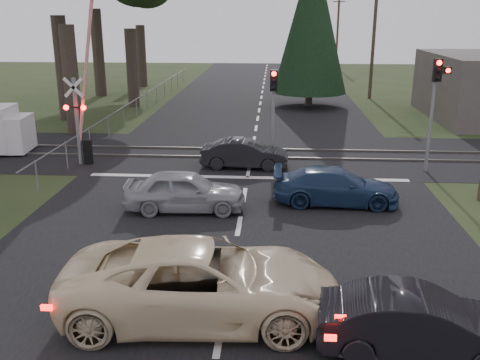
# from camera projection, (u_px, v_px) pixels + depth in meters

# --- Properties ---
(ground) EXTENTS (120.00, 120.00, 0.00)m
(ground) POSITION_uv_depth(u_px,v_px,m) (231.00, 270.00, 13.99)
(ground) COLOR #243216
(ground) RESTS_ON ground
(road) EXTENTS (14.00, 100.00, 0.01)m
(road) POSITION_uv_depth(u_px,v_px,m) (249.00, 166.00, 23.51)
(road) COLOR black
(road) RESTS_ON ground
(rail_corridor) EXTENTS (120.00, 8.00, 0.01)m
(rail_corridor) POSITION_uv_depth(u_px,v_px,m) (251.00, 154.00, 25.42)
(rail_corridor) COLOR black
(rail_corridor) RESTS_ON ground
(stop_line) EXTENTS (13.00, 0.35, 0.00)m
(stop_line) POSITION_uv_depth(u_px,v_px,m) (247.00, 177.00, 21.80)
(stop_line) COLOR silver
(stop_line) RESTS_ON ground
(rail_near) EXTENTS (120.00, 0.12, 0.10)m
(rail_near) POSITION_uv_depth(u_px,v_px,m) (251.00, 158.00, 24.64)
(rail_near) COLOR #59544C
(rail_near) RESTS_ON ground
(rail_far) EXTENTS (120.00, 0.12, 0.10)m
(rail_far) POSITION_uv_depth(u_px,v_px,m) (252.00, 149.00, 26.16)
(rail_far) COLOR #59544C
(rail_far) RESTS_ON ground
(crossing_signal) EXTENTS (1.62, 0.38, 6.96)m
(crossing_signal) POSITION_uv_depth(u_px,v_px,m) (82.00, 118.00, 23.14)
(crossing_signal) COLOR slate
(crossing_signal) RESTS_ON ground
(traffic_signal_right) EXTENTS (0.68, 0.48, 4.70)m
(traffic_signal_right) POSITION_uv_depth(u_px,v_px,m) (436.00, 94.00, 21.56)
(traffic_signal_right) COLOR slate
(traffic_signal_right) RESTS_ON ground
(traffic_signal_center) EXTENTS (0.32, 0.48, 4.10)m
(traffic_signal_center) POSITION_uv_depth(u_px,v_px,m) (273.00, 100.00, 23.26)
(traffic_signal_center) COLOR slate
(traffic_signal_center) RESTS_ON ground
(utility_pole_mid) EXTENTS (1.80, 0.26, 9.00)m
(utility_pole_mid) POSITION_uv_depth(u_px,v_px,m) (374.00, 36.00, 40.62)
(utility_pole_mid) COLOR #4C3D2D
(utility_pole_mid) RESTS_ON ground
(utility_pole_far) EXTENTS (1.80, 0.26, 9.00)m
(utility_pole_far) POSITION_uv_depth(u_px,v_px,m) (338.00, 28.00, 64.43)
(utility_pole_far) COLOR #4C3D2D
(utility_pole_far) RESTS_ON ground
(conifer_tree) EXTENTS (5.20, 5.20, 11.00)m
(conifer_tree) POSITION_uv_depth(u_px,v_px,m) (312.00, 19.00, 36.74)
(conifer_tree) COLOR #473D33
(conifer_tree) RESTS_ON ground
(fence_left) EXTENTS (0.10, 36.00, 1.20)m
(fence_left) POSITION_uv_depth(u_px,v_px,m) (143.00, 113.00, 35.90)
(fence_left) COLOR slate
(fence_left) RESTS_ON ground
(cream_coupe) EXTENTS (6.22, 3.13, 1.69)m
(cream_coupe) POSITION_uv_depth(u_px,v_px,m) (202.00, 281.00, 11.62)
(cream_coupe) COLOR beige
(cream_coupe) RESTS_ON ground
(dark_hatchback) EXTENTS (4.07, 1.69, 1.31)m
(dark_hatchback) POSITION_uv_depth(u_px,v_px,m) (420.00, 324.00, 10.36)
(dark_hatchback) COLOR black
(dark_hatchback) RESTS_ON ground
(silver_car) EXTENTS (4.13, 1.83, 1.38)m
(silver_car) POSITION_uv_depth(u_px,v_px,m) (185.00, 191.00, 18.01)
(silver_car) COLOR gray
(silver_car) RESTS_ON ground
(blue_sedan) EXTENTS (4.40, 1.88, 1.26)m
(blue_sedan) POSITION_uv_depth(u_px,v_px,m) (336.00, 186.00, 18.67)
(blue_sedan) COLOR navy
(blue_sedan) RESTS_ON ground
(dark_car_far) EXTENTS (3.78, 1.45, 1.23)m
(dark_car_far) POSITION_uv_depth(u_px,v_px,m) (245.00, 154.00, 23.04)
(dark_car_far) COLOR black
(dark_car_far) RESTS_ON ground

